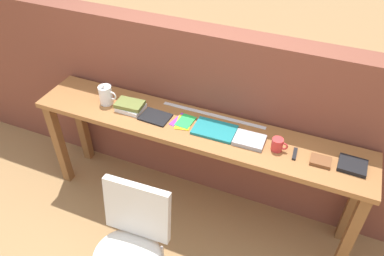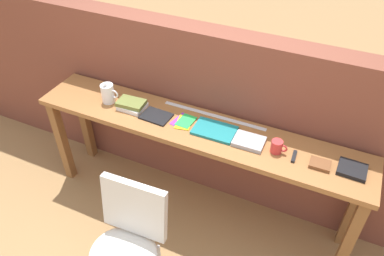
{
  "view_description": "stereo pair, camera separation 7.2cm",
  "coord_description": "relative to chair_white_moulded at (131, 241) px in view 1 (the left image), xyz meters",
  "views": [
    {
      "loc": [
        0.78,
        -1.62,
        2.57
      ],
      "look_at": [
        0.0,
        0.25,
        0.9
      ],
      "focal_mm": 35.0,
      "sensor_mm": 36.0,
      "label": 1
    },
    {
      "loc": [
        0.85,
        -1.59,
        2.57
      ],
      "look_at": [
        0.0,
        0.25,
        0.9
      ],
      "focal_mm": 35.0,
      "sensor_mm": 36.0,
      "label": 2
    }
  ],
  "objects": [
    {
      "name": "book_repair_rightmost",
      "position": [
        1.17,
        0.82,
        0.37
      ],
      "size": [
        0.18,
        0.16,
        0.03
      ],
      "primitive_type": "cube",
      "rotation": [
        0.0,
        0.0,
        -0.03
      ],
      "color": "black",
      "rests_on": "sideboard"
    },
    {
      "name": "sideboard",
      "position": [
        0.1,
        0.81,
        0.21
      ],
      "size": [
        2.5,
        0.44,
        0.88
      ],
      "color": "#996033",
      "rests_on": "ground"
    },
    {
      "name": "ground_plane",
      "position": [
        0.1,
        0.51,
        -0.53
      ],
      "size": [
        40.0,
        40.0,
        0.0
      ],
      "primitive_type": "plane",
      "color": "#9E7547"
    },
    {
      "name": "book_grey_hardcover",
      "position": [
        0.51,
        0.8,
        0.37
      ],
      "size": [
        0.21,
        0.16,
        0.03
      ],
      "primitive_type": "cube",
      "rotation": [
        0.0,
        0.0,
        0.02
      ],
      "color": "#9E9EA3",
      "rests_on": "sideboard"
    },
    {
      "name": "multitool_folded",
      "position": [
        0.82,
        0.79,
        0.36
      ],
      "size": [
        0.03,
        0.11,
        0.02
      ],
      "primitive_type": "cube",
      "rotation": [
        0.0,
        0.0,
        0.06
      ],
      "color": "black",
      "rests_on": "sideboard"
    },
    {
      "name": "pitcher_white",
      "position": [
        -0.63,
        0.81,
        0.43
      ],
      "size": [
        0.14,
        0.1,
        0.18
      ],
      "color": "white",
      "rests_on": "sideboard"
    },
    {
      "name": "leather_journal_brown",
      "position": [
        0.98,
        0.78,
        0.37
      ],
      "size": [
        0.13,
        0.1,
        0.02
      ],
      "primitive_type": "cube",
      "rotation": [
        0.0,
        0.0,
        0.02
      ],
      "color": "brown",
      "rests_on": "sideboard"
    },
    {
      "name": "pamphlet_pile_colourful",
      "position": [
        0.01,
        0.82,
        0.36
      ],
      "size": [
        0.16,
        0.2,
        0.01
      ],
      "color": "purple",
      "rests_on": "sideboard"
    },
    {
      "name": "ruler_metal_back_edge",
      "position": [
        0.18,
        0.98,
        0.35
      ],
      "size": [
        0.8,
        0.03,
        0.0
      ],
      "primitive_type": "cube",
      "color": "silver",
      "rests_on": "sideboard"
    },
    {
      "name": "book_open_centre",
      "position": [
        0.25,
        0.82,
        0.36
      ],
      "size": [
        0.3,
        0.2,
        0.02
      ],
      "primitive_type": "cube",
      "rotation": [
        0.0,
        0.0,
        0.01
      ],
      "color": "#19757A",
      "rests_on": "sideboard"
    },
    {
      "name": "brick_wall_back",
      "position": [
        0.1,
        1.15,
        0.21
      ],
      "size": [
        6.0,
        0.2,
        1.47
      ],
      "primitive_type": "cube",
      "color": "brown",
      "rests_on": "ground"
    },
    {
      "name": "mug",
      "position": [
        0.7,
        0.79,
        0.4
      ],
      "size": [
        0.11,
        0.08,
        0.09
      ],
      "color": "red",
      "rests_on": "sideboard"
    },
    {
      "name": "magazine_cycling",
      "position": [
        -0.21,
        0.79,
        0.36
      ],
      "size": [
        0.22,
        0.17,
        0.01
      ],
      "primitive_type": "cube",
      "rotation": [
        0.0,
        0.0,
        -0.05
      ],
      "color": "black",
      "rests_on": "sideboard"
    },
    {
      "name": "book_stack_leftmost",
      "position": [
        -0.43,
        0.81,
        0.38
      ],
      "size": [
        0.21,
        0.16,
        0.06
      ],
      "color": "white",
      "rests_on": "sideboard"
    },
    {
      "name": "chair_white_moulded",
      "position": [
        0.0,
        0.0,
        0.0
      ],
      "size": [
        0.46,
        0.47,
        0.89
      ],
      "color": "silver",
      "rests_on": "ground"
    }
  ]
}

